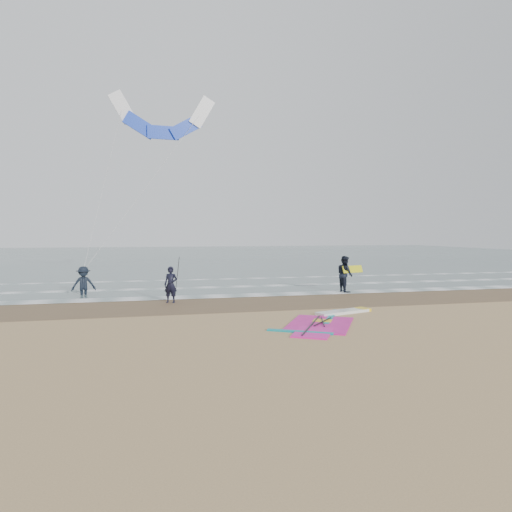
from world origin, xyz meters
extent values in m
plane|color=tan|center=(0.00, 0.00, 0.00)|extent=(120.00, 120.00, 0.00)
cube|color=#47605E|center=(0.00, 48.00, 0.01)|extent=(120.00, 80.00, 0.02)
cube|color=brown|center=(0.00, 6.00, 0.00)|extent=(120.00, 5.00, 0.01)
cube|color=white|center=(0.00, 8.20, 0.03)|extent=(120.00, 1.20, 0.02)
cube|color=white|center=(0.00, 12.00, 0.03)|extent=(120.00, 0.70, 0.02)
cube|color=white|center=(0.00, 16.50, 0.03)|extent=(120.00, 0.50, 0.01)
cube|color=white|center=(2.14, 2.40, 0.06)|extent=(2.43, 1.29, 0.11)
cube|color=yellow|center=(3.18, 2.73, 0.06)|extent=(0.58, 0.67, 0.12)
cube|color=#E61D99|center=(0.44, 0.51, 0.02)|extent=(3.31, 3.66, 0.04)
cube|color=#E61D99|center=(-0.26, -0.72, 0.02)|extent=(1.83, 2.04, 0.04)
cube|color=#0C8C99|center=(1.39, 1.74, 0.02)|extent=(1.69, 2.72, 0.05)
cube|color=#0C8C99|center=(-0.64, -0.53, 0.02)|extent=(1.99, 1.27, 0.05)
cube|color=yellow|center=(0.73, 0.98, 0.02)|extent=(0.86, 0.82, 0.05)
cylinder|color=black|center=(0.07, 0.32, 0.05)|extent=(1.75, 2.97, 0.06)
cylinder|color=black|center=(0.63, 0.70, 0.07)|extent=(1.17, 1.29, 0.04)
cylinder|color=black|center=(0.63, 0.70, 0.07)|extent=(0.56, 1.63, 0.04)
imported|color=black|center=(-4.41, 6.75, 0.84)|extent=(0.72, 0.60, 1.67)
imported|color=black|center=(4.90, 8.31, 0.99)|extent=(0.84, 1.03, 1.97)
imported|color=black|center=(-8.66, 10.26, 0.92)|extent=(1.29, 0.87, 1.84)
cylinder|color=black|center=(-4.11, 6.75, 1.23)|extent=(0.17, 0.86, 1.82)
cube|color=yellow|center=(5.30, 8.21, 1.25)|extent=(1.30, 0.51, 0.39)
cube|color=white|center=(-6.74, 12.71, 10.28)|extent=(1.57, 0.25, 1.95)
cube|color=#1337CD|center=(-5.79, 12.71, 9.33)|extent=(1.95, 0.29, 1.56)
cube|color=#1337CD|center=(-4.50, 12.71, 8.98)|extent=(1.81, 0.28, 0.77)
cube|color=#1337CD|center=(-3.20, 12.71, 9.33)|extent=(1.95, 0.29, 1.56)
cube|color=white|center=(-2.25, 12.71, 10.28)|extent=(1.57, 0.25, 1.95)
cylinder|color=beige|center=(-7.70, 11.49, 5.76)|extent=(1.94, 2.46, 9.04)
cylinder|color=beige|center=(-5.45, 11.49, 5.76)|extent=(6.43, 2.46, 9.04)
camera|label=1|loc=(-5.36, -14.41, 3.24)|focal=32.00mm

